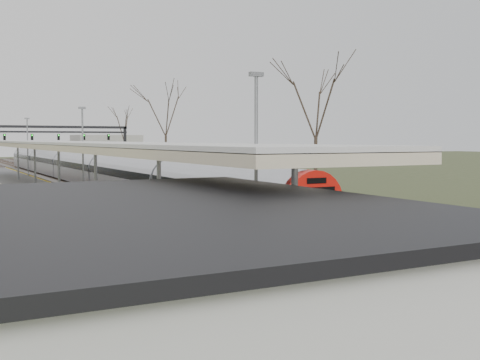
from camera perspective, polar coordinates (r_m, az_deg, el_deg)
name	(u,v)px	position (r m, az deg, el deg)	size (l,w,h in m)	color
track_bed	(115,183)	(57.81, -11.73, -0.31)	(24.00, 160.00, 0.22)	#474442
platform	(48,200)	(38.65, -17.74, -1.83)	(3.50, 69.00, 1.00)	#9E9B93
canopy	(62,145)	(34.03, -16.50, 3.23)	(4.10, 50.00, 3.11)	slate
station_building	(175,314)	(9.38, -6.16, -12.47)	(6.00, 9.00, 3.20)	silver
signal_gantry	(53,134)	(86.86, -17.32, 4.18)	(21.00, 0.59, 6.08)	black
tree_east_far	(316,103)	(51.90, 7.23, 7.25)	(5.00, 5.00, 10.30)	#2D231C
train_near	(83,169)	(57.89, -14.62, 1.05)	(2.62, 75.21, 3.05)	#A0A3AA
train_far	(71,157)	(95.65, -15.69, 2.12)	(2.62, 60.21, 3.05)	#A0A3AA
passenger	(156,213)	(18.94, -7.98, -3.12)	(0.68, 0.45, 1.87)	#29334F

